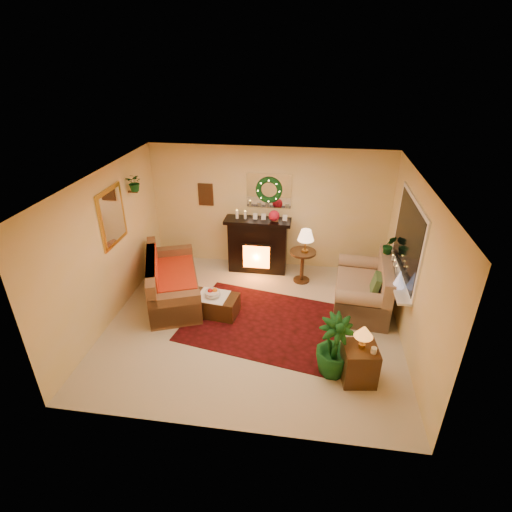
# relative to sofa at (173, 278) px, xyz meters

# --- Properties ---
(floor) EXTENTS (5.00, 5.00, 0.00)m
(floor) POSITION_rel_sofa_xyz_m (1.64, -0.60, -0.43)
(floor) COLOR beige
(floor) RESTS_ON ground
(ceiling) EXTENTS (5.00, 5.00, 0.00)m
(ceiling) POSITION_rel_sofa_xyz_m (1.64, -0.60, 2.17)
(ceiling) COLOR white
(ceiling) RESTS_ON ground
(wall_back) EXTENTS (5.00, 5.00, 0.00)m
(wall_back) POSITION_rel_sofa_xyz_m (1.64, 1.65, 0.87)
(wall_back) COLOR #EFD88C
(wall_back) RESTS_ON ground
(wall_front) EXTENTS (5.00, 5.00, 0.00)m
(wall_front) POSITION_rel_sofa_xyz_m (1.64, -2.85, 0.87)
(wall_front) COLOR #EFD88C
(wall_front) RESTS_ON ground
(wall_left) EXTENTS (4.50, 4.50, 0.00)m
(wall_left) POSITION_rel_sofa_xyz_m (-0.86, -0.60, 0.87)
(wall_left) COLOR #EFD88C
(wall_left) RESTS_ON ground
(wall_right) EXTENTS (4.50, 4.50, 0.00)m
(wall_right) POSITION_rel_sofa_xyz_m (4.14, -0.60, 0.87)
(wall_right) COLOR #EFD88C
(wall_right) RESTS_ON ground
(area_rug) EXTENTS (2.92, 2.40, 0.01)m
(area_rug) POSITION_rel_sofa_xyz_m (1.79, -0.57, -0.42)
(area_rug) COLOR maroon
(area_rug) RESTS_ON floor
(sofa) EXTENTS (1.56, 2.22, 0.87)m
(sofa) POSITION_rel_sofa_xyz_m (0.00, 0.00, 0.00)
(sofa) COLOR #41261F
(sofa) RESTS_ON floor
(red_throw) EXTENTS (0.84, 1.36, 0.02)m
(red_throw) POSITION_rel_sofa_xyz_m (-0.05, 0.15, 0.02)
(red_throw) COLOR red
(red_throw) RESTS_ON sofa
(fireplace) EXTENTS (1.22, 0.39, 1.12)m
(fireplace) POSITION_rel_sofa_xyz_m (1.45, 1.30, 0.12)
(fireplace) COLOR black
(fireplace) RESTS_ON floor
(poinsettia) EXTENTS (0.22, 0.22, 0.22)m
(poinsettia) POSITION_rel_sofa_xyz_m (1.79, 1.26, 0.87)
(poinsettia) COLOR red
(poinsettia) RESTS_ON fireplace
(mantel_candle_a) EXTENTS (0.07, 0.07, 0.20)m
(mantel_candle_a) POSITION_rel_sofa_xyz_m (1.02, 1.29, 0.83)
(mantel_candle_a) COLOR white
(mantel_candle_a) RESTS_ON fireplace
(mantel_candle_b) EXTENTS (0.06, 0.06, 0.18)m
(mantel_candle_b) POSITION_rel_sofa_xyz_m (1.19, 1.30, 0.83)
(mantel_candle_b) COLOR silver
(mantel_candle_b) RESTS_ON fireplace
(mantel_mirror) EXTENTS (0.92, 0.02, 0.72)m
(mantel_mirror) POSITION_rel_sofa_xyz_m (1.64, 1.63, 1.27)
(mantel_mirror) COLOR white
(mantel_mirror) RESTS_ON wall_back
(wreath) EXTENTS (0.55, 0.11, 0.55)m
(wreath) POSITION_rel_sofa_xyz_m (1.64, 1.59, 1.29)
(wreath) COLOR #194719
(wreath) RESTS_ON wall_back
(wall_art) EXTENTS (0.32, 0.03, 0.48)m
(wall_art) POSITION_rel_sofa_xyz_m (0.29, 1.63, 1.12)
(wall_art) COLOR #381E11
(wall_art) RESTS_ON wall_back
(gold_mirror) EXTENTS (0.03, 0.84, 1.00)m
(gold_mirror) POSITION_rel_sofa_xyz_m (-0.84, -0.30, 1.32)
(gold_mirror) COLOR gold
(gold_mirror) RESTS_ON wall_left
(hanging_plant) EXTENTS (0.33, 0.28, 0.36)m
(hanging_plant) POSITION_rel_sofa_xyz_m (-0.70, 0.45, 1.54)
(hanging_plant) COLOR #194719
(hanging_plant) RESTS_ON wall_left
(loveseat) EXTENTS (1.06, 1.68, 0.93)m
(loveseat) POSITION_rel_sofa_xyz_m (3.55, 0.25, -0.01)
(loveseat) COLOR gray
(loveseat) RESTS_ON floor
(window_frame) EXTENTS (0.03, 1.86, 1.36)m
(window_frame) POSITION_rel_sofa_xyz_m (4.12, -0.05, 1.12)
(window_frame) COLOR white
(window_frame) RESTS_ON wall_right
(window_glass) EXTENTS (0.02, 1.70, 1.22)m
(window_glass) POSITION_rel_sofa_xyz_m (4.11, -0.05, 1.12)
(window_glass) COLOR black
(window_glass) RESTS_ON wall_right
(window_sill) EXTENTS (0.22, 1.86, 0.04)m
(window_sill) POSITION_rel_sofa_xyz_m (4.02, -0.05, 0.44)
(window_sill) COLOR white
(window_sill) RESTS_ON wall_right
(mini_tree) EXTENTS (0.19, 0.19, 0.29)m
(mini_tree) POSITION_rel_sofa_xyz_m (3.99, -0.49, 0.61)
(mini_tree) COLOR white
(mini_tree) RESTS_ON window_sill
(sill_plant) EXTENTS (0.29, 0.24, 0.54)m
(sill_plant) POSITION_rel_sofa_xyz_m (3.98, 0.61, 0.65)
(sill_plant) COLOR #1C3A19
(sill_plant) RESTS_ON window_sill
(side_table_round) EXTENTS (0.63, 0.63, 0.69)m
(side_table_round) POSITION_rel_sofa_xyz_m (2.42, 0.97, -0.11)
(side_table_round) COLOR #4D3620
(side_table_round) RESTS_ON floor
(lamp_cream) EXTENTS (0.32, 0.32, 0.50)m
(lamp_cream) POSITION_rel_sofa_xyz_m (2.45, 0.94, 0.45)
(lamp_cream) COLOR #FBC289
(lamp_cream) RESTS_ON side_table_round
(end_table_square) EXTENTS (0.53, 0.53, 0.58)m
(end_table_square) POSITION_rel_sofa_xyz_m (3.34, -1.71, -0.16)
(end_table_square) COLOR #3B1D10
(end_table_square) RESTS_ON floor
(lamp_tiffany) EXTENTS (0.27, 0.27, 0.39)m
(lamp_tiffany) POSITION_rel_sofa_xyz_m (3.35, -1.70, 0.31)
(lamp_tiffany) COLOR orange
(lamp_tiffany) RESTS_ON end_table_square
(coffee_table) EXTENTS (0.94, 0.59, 0.37)m
(coffee_table) POSITION_rel_sofa_xyz_m (0.88, -0.43, -0.22)
(coffee_table) COLOR #552E21
(coffee_table) RESTS_ON floor
(fruit_bowl) EXTENTS (0.27, 0.27, 0.06)m
(fruit_bowl) POSITION_rel_sofa_xyz_m (0.88, -0.44, 0.02)
(fruit_bowl) COLOR silver
(fruit_bowl) RESTS_ON coffee_table
(floor_palm) EXTENTS (2.15, 2.15, 2.89)m
(floor_palm) POSITION_rel_sofa_xyz_m (2.98, -1.62, 0.02)
(floor_palm) COLOR #224926
(floor_palm) RESTS_ON floor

